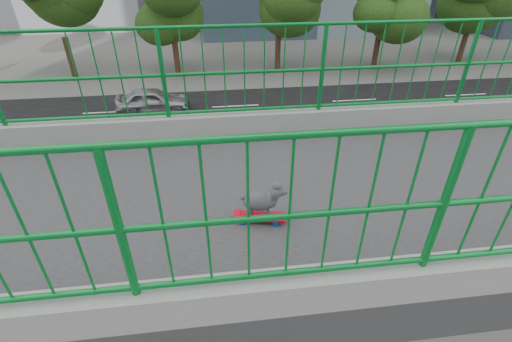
{
  "coord_description": "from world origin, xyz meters",
  "views": [
    {
      "loc": [
        3.07,
        -1.41,
        9.28
      ],
      "look_at": [
        -0.22,
        -1.0,
        7.14
      ],
      "focal_mm": 25.56,
      "sensor_mm": 36.0,
      "label": 1
    }
  ],
  "objects_px": {
    "poodle": "(262,199)",
    "car_1": "(415,172)",
    "skateboard": "(259,217)",
    "car_4": "(153,100)"
  },
  "relations": [
    {
      "from": "poodle",
      "to": "car_1",
      "type": "xyz_separation_m",
      "value": [
        -9.64,
        8.12,
        -6.59
      ]
    },
    {
      "from": "skateboard",
      "to": "poodle",
      "type": "distance_m",
      "value": 0.21
    },
    {
      "from": "poodle",
      "to": "car_1",
      "type": "distance_m",
      "value": 14.23
    },
    {
      "from": "car_4",
      "to": "skateboard",
      "type": "bearing_deg",
      "value": -168.1
    },
    {
      "from": "poodle",
      "to": "skateboard",
      "type": "bearing_deg",
      "value": -90.0
    },
    {
      "from": "skateboard",
      "to": "poodle",
      "type": "relative_size",
      "value": 1.19
    },
    {
      "from": "skateboard",
      "to": "car_1",
      "type": "height_order",
      "value": "skateboard"
    },
    {
      "from": "poodle",
      "to": "car_4",
      "type": "height_order",
      "value": "poodle"
    },
    {
      "from": "poodle",
      "to": "car_1",
      "type": "relative_size",
      "value": 0.1
    },
    {
      "from": "skateboard",
      "to": "car_1",
      "type": "relative_size",
      "value": 0.13
    }
  ]
}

